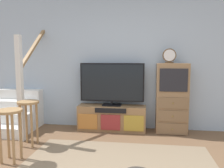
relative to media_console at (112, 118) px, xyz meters
name	(u,v)px	position (x,y,z in m)	size (l,w,h in m)	color
back_wall	(128,61)	(0.30, 0.27, 1.11)	(6.40, 0.12, 2.70)	#A8BCD1
media_console	(112,118)	(0.00, 0.00, 0.00)	(1.32, 0.38, 0.49)	#997047
television	(112,83)	(0.00, 0.02, 0.68)	(1.25, 0.22, 0.83)	black
side_cabinet	(172,98)	(1.14, 0.01, 0.41)	(0.58, 0.38, 1.32)	#93704C
desk_clock	(169,56)	(1.07, 0.00, 1.21)	(0.25, 0.08, 0.27)	#4C3823
staircase	(20,109)	(-1.94, 0.01, 0.13)	(1.00, 1.36, 2.20)	white
bar_stool_near	(10,123)	(-1.19, -1.57, 0.30)	(0.34, 0.34, 0.73)	#A37A4C
bar_stool_far	(28,113)	(-1.22, -0.97, 0.30)	(0.34, 0.34, 0.73)	#A37A4C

